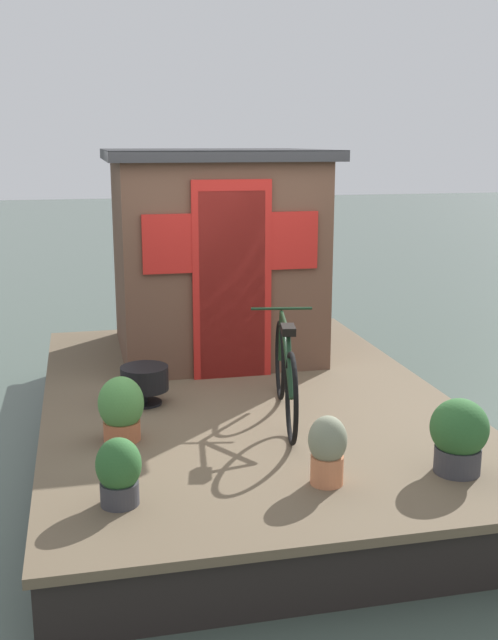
# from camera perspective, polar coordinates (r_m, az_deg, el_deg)

# --- Properties ---
(ground_plane) EXTENTS (60.00, 60.00, 0.00)m
(ground_plane) POSITION_cam_1_polar(r_m,az_deg,el_deg) (6.75, -0.38, -9.25)
(ground_plane) COLOR #47564C
(houseboat_deck) EXTENTS (5.11, 3.37, 0.46)m
(houseboat_deck) POSITION_cam_1_polar(r_m,az_deg,el_deg) (6.66, -0.38, -7.42)
(houseboat_deck) COLOR brown
(houseboat_deck) RESTS_ON ground_plane
(houseboat_cabin) EXTENTS (2.07, 2.11, 2.05)m
(houseboat_cabin) POSITION_cam_1_polar(r_m,az_deg,el_deg) (7.73, -2.68, 5.13)
(houseboat_cabin) COLOR brown
(houseboat_cabin) RESTS_ON houseboat_deck
(bicycle) EXTENTS (1.63, 0.50, 0.81)m
(bicycle) POSITION_cam_1_polar(r_m,az_deg,el_deg) (5.91, 2.75, -3.98)
(bicycle) COLOR black
(bicycle) RESTS_ON houseboat_deck
(potted_plant_geranium) EXTENTS (0.38, 0.38, 0.50)m
(potted_plant_geranium) POSITION_cam_1_polar(r_m,az_deg,el_deg) (5.18, 15.47, -8.31)
(potted_plant_geranium) COLOR #38383D
(potted_plant_geranium) RESTS_ON houseboat_deck
(potted_plant_rosemary) EXTENTS (0.27, 0.27, 0.42)m
(potted_plant_rosemary) POSITION_cam_1_polar(r_m,az_deg,el_deg) (4.67, -9.74, -11.12)
(potted_plant_rosemary) COLOR #38383D
(potted_plant_rosemary) RESTS_ON houseboat_deck
(potted_plant_basil) EXTENTS (0.25, 0.25, 0.45)m
(potted_plant_basil) POSITION_cam_1_polar(r_m,az_deg,el_deg) (4.88, 5.90, -9.59)
(potted_plant_basil) COLOR #C6754C
(potted_plant_basil) RESTS_ON houseboat_deck
(potted_plant_fern) EXTENTS (0.33, 0.33, 0.48)m
(potted_plant_fern) POSITION_cam_1_polar(r_m,az_deg,el_deg) (5.60, -9.57, -6.56)
(potted_plant_fern) COLOR #B2603D
(potted_plant_fern) RESTS_ON houseboat_deck
(charcoal_grill) EXTENTS (0.39, 0.39, 0.32)m
(charcoal_grill) POSITION_cam_1_polar(r_m,az_deg,el_deg) (6.33, -7.84, -4.44)
(charcoal_grill) COLOR black
(charcoal_grill) RESTS_ON houseboat_deck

